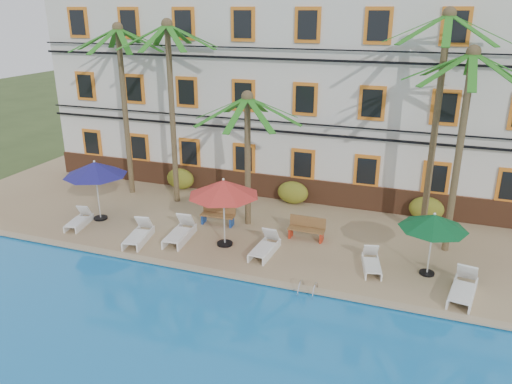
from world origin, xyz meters
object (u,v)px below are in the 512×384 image
at_px(palm_e, 463,124).
at_px(lounger_a, 79,220).
at_px(palm_b, 171,89).
at_px(lounger_c, 180,232).
at_px(umbrella_blue, 95,169).
at_px(bench_right, 307,228).
at_px(bench_left, 218,214).
at_px(palm_a, 123,87).
at_px(umbrella_green, 434,222).
at_px(pool_ladder, 308,292).
at_px(lounger_f, 463,289).
at_px(lounger_e, 372,263).
at_px(lounger_b, 139,234).
at_px(umbrella_red, 223,188).
at_px(palm_d, 439,97).
at_px(lounger_d, 265,247).
at_px(palm_c, 248,138).

bearing_deg(palm_e, lounger_a, -168.89).
distance_m(palm_b, lounger_c, 6.77).
height_order(umbrella_blue, lounger_a, umbrella_blue).
relative_size(palm_e, bench_right, 5.13).
bearing_deg(bench_left, palm_a, 159.40).
relative_size(umbrella_green, pool_ladder, 3.18).
xyz_separation_m(palm_e, lounger_f, (0.55, -3.42, -4.70)).
relative_size(lounger_e, lounger_f, 0.83).
relative_size(palm_e, umbrella_blue, 2.82).
relative_size(lounger_a, pool_ladder, 2.31).
xyz_separation_m(palm_a, lounger_b, (3.47, -4.85, -5.04)).
bearing_deg(palm_e, umbrella_red, -163.11).
bearing_deg(umbrella_blue, bench_right, 7.22).
relative_size(lounger_a, lounger_e, 0.99).
height_order(palm_d, lounger_d, palm_d).
xyz_separation_m(palm_c, lounger_c, (-2.03, -2.45, -3.55)).
xyz_separation_m(palm_a, bench_left, (5.79, -2.18, -4.86)).
height_order(lounger_b, pool_ladder, lounger_b).
bearing_deg(lounger_e, palm_c, 157.76).
height_order(palm_d, lounger_b, palm_d).
bearing_deg(palm_a, pool_ladder, -30.07).
distance_m(bench_left, pool_ladder, 6.54).
height_order(palm_d, lounger_e, palm_d).
bearing_deg(lounger_e, pool_ladder, -127.89).
height_order(lounger_d, bench_right, bench_right).
relative_size(lounger_e, pool_ladder, 2.34).
xyz_separation_m(lounger_f, bench_right, (-5.90, 2.57, 0.16)).
relative_size(umbrella_green, lounger_b, 1.19).
distance_m(palm_c, lounger_f, 9.92).
bearing_deg(lounger_b, bench_right, 21.90).
xyz_separation_m(umbrella_red, lounger_a, (-6.68, -0.42, -2.14)).
bearing_deg(bench_right, umbrella_red, -150.44).
xyz_separation_m(umbrella_green, lounger_b, (-11.08, -1.16, -1.72)).
xyz_separation_m(lounger_b, lounger_e, (9.17, 0.85, -0.04)).
bearing_deg(pool_ladder, palm_b, 143.62).
bearing_deg(lounger_d, bench_left, 145.16).
bearing_deg(pool_ladder, lounger_d, 136.25).
height_order(umbrella_blue, lounger_f, umbrella_blue).
height_order(palm_a, palm_e, palm_a).
bearing_deg(lounger_f, umbrella_blue, 174.70).
xyz_separation_m(lounger_a, lounger_f, (15.51, -0.48, 0.06)).
distance_m(palm_c, bench_left, 3.63).
distance_m(umbrella_blue, umbrella_green, 13.96).
relative_size(umbrella_green, lounger_a, 1.37).
height_order(lounger_e, bench_left, bench_left).
bearing_deg(lounger_b, lounger_d, 7.70).
relative_size(palm_d, palm_e, 1.16).
height_order(palm_e, pool_ladder, palm_e).
height_order(umbrella_green, lounger_a, umbrella_green).
height_order(palm_c, palm_e, palm_e).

